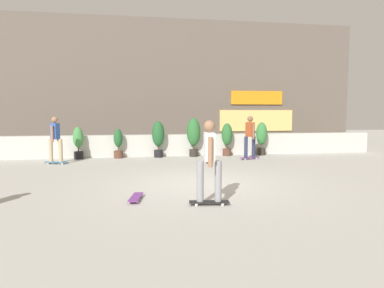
{
  "coord_description": "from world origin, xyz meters",
  "views": [
    {
      "loc": [
        -1.8,
        -8.88,
        1.86
      ],
      "look_at": [
        0.0,
        1.5,
        0.9
      ],
      "focal_mm": 33.03,
      "sensor_mm": 36.0,
      "label": 1
    }
  ],
  "objects_px": {
    "potted_plant_3": "(194,134)",
    "potted_plant_1": "(118,143)",
    "skater_far_left": "(209,158)",
    "potted_plant_4": "(227,137)",
    "skateboard_near_camera": "(136,197)",
    "potted_plant_0": "(78,141)",
    "skater_far_right": "(55,138)",
    "potted_plant_2": "(158,136)",
    "potted_plant_5": "(262,136)",
    "skater_by_wall_left": "(250,135)"
  },
  "relations": [
    {
      "from": "potted_plant_0",
      "to": "potted_plant_4",
      "type": "height_order",
      "value": "potted_plant_4"
    },
    {
      "from": "skater_by_wall_left",
      "to": "skateboard_near_camera",
      "type": "height_order",
      "value": "skater_by_wall_left"
    },
    {
      "from": "potted_plant_1",
      "to": "potted_plant_2",
      "type": "bearing_deg",
      "value": -0.0
    },
    {
      "from": "potted_plant_1",
      "to": "skater_by_wall_left",
      "type": "bearing_deg",
      "value": -13.65
    },
    {
      "from": "potted_plant_2",
      "to": "potted_plant_4",
      "type": "xyz_separation_m",
      "value": [
        2.91,
        0.0,
        -0.08
      ]
    },
    {
      "from": "potted_plant_4",
      "to": "skater_far_left",
      "type": "height_order",
      "value": "skater_far_left"
    },
    {
      "from": "potted_plant_0",
      "to": "potted_plant_1",
      "type": "xyz_separation_m",
      "value": [
        1.55,
        -0.0,
        -0.08
      ]
    },
    {
      "from": "potted_plant_3",
      "to": "skater_far_right",
      "type": "relative_size",
      "value": 0.95
    },
    {
      "from": "potted_plant_2",
      "to": "skater_by_wall_left",
      "type": "distance_m",
      "value": 3.71
    },
    {
      "from": "potted_plant_5",
      "to": "skateboard_near_camera",
      "type": "relative_size",
      "value": 1.72
    },
    {
      "from": "skater_far_left",
      "to": "skateboard_near_camera",
      "type": "bearing_deg",
      "value": 155.53
    },
    {
      "from": "potted_plant_2",
      "to": "skater_far_left",
      "type": "xyz_separation_m",
      "value": [
        0.43,
        -7.66,
        0.08
      ]
    },
    {
      "from": "potted_plant_0",
      "to": "potted_plant_1",
      "type": "relative_size",
      "value": 1.08
    },
    {
      "from": "potted_plant_3",
      "to": "potted_plant_2",
      "type": "bearing_deg",
      "value": 180.0
    },
    {
      "from": "potted_plant_3",
      "to": "skateboard_near_camera",
      "type": "xyz_separation_m",
      "value": [
        -2.49,
        -7.0,
        -0.88
      ]
    },
    {
      "from": "potted_plant_3",
      "to": "skateboard_near_camera",
      "type": "relative_size",
      "value": 1.95
    },
    {
      "from": "potted_plant_3",
      "to": "potted_plant_5",
      "type": "xyz_separation_m",
      "value": [
        2.97,
        0.0,
        -0.13
      ]
    },
    {
      "from": "potted_plant_3",
      "to": "skateboard_near_camera",
      "type": "distance_m",
      "value": 7.48
    },
    {
      "from": "potted_plant_0",
      "to": "potted_plant_2",
      "type": "xyz_separation_m",
      "value": [
        3.15,
        -0.0,
        0.17
      ]
    },
    {
      "from": "potted_plant_5",
      "to": "skater_by_wall_left",
      "type": "xyz_separation_m",
      "value": [
        -0.95,
        -1.24,
        0.13
      ]
    },
    {
      "from": "skateboard_near_camera",
      "to": "skater_by_wall_left",
      "type": "bearing_deg",
      "value": 51.97
    },
    {
      "from": "potted_plant_2",
      "to": "potted_plant_5",
      "type": "height_order",
      "value": "potted_plant_2"
    },
    {
      "from": "skater_far_left",
      "to": "potted_plant_4",
      "type": "bearing_deg",
      "value": 72.03
    },
    {
      "from": "skater_far_left",
      "to": "skateboard_near_camera",
      "type": "relative_size",
      "value": 2.06
    },
    {
      "from": "skater_far_right",
      "to": "potted_plant_4",
      "type": "bearing_deg",
      "value": 10.81
    },
    {
      "from": "potted_plant_1",
      "to": "skateboard_near_camera",
      "type": "distance_m",
      "value": 7.05
    },
    {
      "from": "skater_far_left",
      "to": "potted_plant_1",
      "type": "bearing_deg",
      "value": 104.88
    },
    {
      "from": "potted_plant_1",
      "to": "potted_plant_5",
      "type": "height_order",
      "value": "potted_plant_5"
    },
    {
      "from": "potted_plant_2",
      "to": "potted_plant_4",
      "type": "bearing_deg",
      "value": 0.0
    },
    {
      "from": "potted_plant_3",
      "to": "potted_plant_1",
      "type": "bearing_deg",
      "value": 180.0
    },
    {
      "from": "potted_plant_0",
      "to": "skater_far_left",
      "type": "xyz_separation_m",
      "value": [
        3.58,
        -7.66,
        0.24
      ]
    },
    {
      "from": "potted_plant_4",
      "to": "potted_plant_5",
      "type": "xyz_separation_m",
      "value": [
        1.54,
        0.0,
        0.03
      ]
    },
    {
      "from": "potted_plant_2",
      "to": "skater_far_left",
      "type": "bearing_deg",
      "value": -86.82
    },
    {
      "from": "potted_plant_3",
      "to": "skater_by_wall_left",
      "type": "height_order",
      "value": "skater_by_wall_left"
    },
    {
      "from": "skater_far_right",
      "to": "potted_plant_0",
      "type": "bearing_deg",
      "value": 64.77
    },
    {
      "from": "skater_by_wall_left",
      "to": "skater_far_right",
      "type": "relative_size",
      "value": 1.0
    },
    {
      "from": "potted_plant_2",
      "to": "potted_plant_0",
      "type": "bearing_deg",
      "value": 180.0
    },
    {
      "from": "skateboard_near_camera",
      "to": "potted_plant_2",
      "type": "bearing_deg",
      "value": 81.75
    },
    {
      "from": "potted_plant_3",
      "to": "potted_plant_4",
      "type": "bearing_deg",
      "value": 0.0
    },
    {
      "from": "potted_plant_4",
      "to": "skater_far_left",
      "type": "xyz_separation_m",
      "value": [
        -2.48,
        -7.66,
        0.15
      ]
    },
    {
      "from": "potted_plant_4",
      "to": "skater_far_left",
      "type": "relative_size",
      "value": 0.82
    },
    {
      "from": "potted_plant_3",
      "to": "skateboard_near_camera",
      "type": "height_order",
      "value": "potted_plant_3"
    },
    {
      "from": "skateboard_near_camera",
      "to": "potted_plant_4",
      "type": "bearing_deg",
      "value": 60.73
    },
    {
      "from": "potted_plant_0",
      "to": "potted_plant_2",
      "type": "height_order",
      "value": "potted_plant_2"
    },
    {
      "from": "potted_plant_2",
      "to": "skater_by_wall_left",
      "type": "relative_size",
      "value": 0.88
    },
    {
      "from": "potted_plant_1",
      "to": "potted_plant_4",
      "type": "xyz_separation_m",
      "value": [
        4.52,
        0.0,
        0.17
      ]
    },
    {
      "from": "skater_by_wall_left",
      "to": "potted_plant_4",
      "type": "bearing_deg",
      "value": 115.23
    },
    {
      "from": "potted_plant_1",
      "to": "potted_plant_2",
      "type": "xyz_separation_m",
      "value": [
        1.61,
        -0.0,
        0.25
      ]
    },
    {
      "from": "potted_plant_5",
      "to": "skateboard_near_camera",
      "type": "xyz_separation_m",
      "value": [
        -5.46,
        -7.0,
        -0.75
      ]
    },
    {
      "from": "potted_plant_1",
      "to": "skater_far_right",
      "type": "relative_size",
      "value": 0.7
    }
  ]
}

